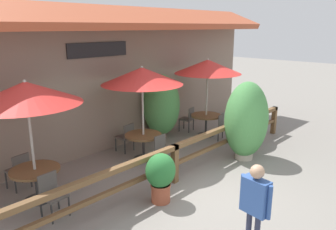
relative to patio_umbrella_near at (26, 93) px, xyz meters
name	(u,v)px	position (x,y,z in m)	size (l,w,h in m)	color
ground_plane	(210,197)	(2.65, -2.62, -2.36)	(60.00, 60.00, 0.00)	gray
building_facade	(96,79)	(2.65, 1.48, -0.19)	(14.28, 1.49, 4.23)	gray
patio_railing	(175,155)	(2.65, -1.57, -1.66)	(10.40, 0.14, 0.95)	brown
patio_umbrella_near	(26,93)	(0.00, 0.00, 0.00)	(2.19, 2.19, 2.62)	#B7B2A8
dining_table_near	(35,175)	(0.00, 0.00, -1.77)	(1.03, 1.03, 0.73)	brown
chair_near_streetside	(52,193)	(-0.05, -0.79, -1.87)	(0.45, 0.45, 0.86)	#514C47
chair_near_wallside	(19,169)	(-0.03, 0.79, -1.87)	(0.48, 0.48, 0.86)	#514C47
patio_umbrella_middle	(142,76)	(3.11, 0.03, 0.00)	(2.19, 2.19, 2.62)	#B7B2A8
dining_table_middle	(143,139)	(3.11, 0.03, -1.77)	(1.03, 1.03, 0.73)	brown
chair_middle_streetside	(163,150)	(3.09, -0.77, -1.87)	(0.43, 0.43, 0.86)	#514C47
chair_middle_wallside	(126,136)	(3.15, 0.83, -1.87)	(0.46, 0.46, 0.86)	#514C47
patio_umbrella_far	(208,67)	(5.98, 0.01, 0.00)	(2.19, 2.19, 2.62)	#B7B2A8
dining_table_far	(206,119)	(5.98, 0.01, -1.77)	(1.03, 1.03, 0.73)	brown
chair_far_streetside	(224,126)	(5.98, -0.73, -1.87)	(0.50, 0.50, 0.86)	#514C47
chair_far_wallside	(188,118)	(5.92, 0.75, -1.87)	(0.51, 0.51, 0.86)	#514C47
potted_plant_broad_leaf	(161,175)	(1.78, -1.96, -1.74)	(0.67, 0.60, 1.09)	#9E4C33
potted_plant_small_flowering	(246,121)	(5.09, -2.02, -1.24)	(1.28, 1.16, 2.20)	#B7AD99
potted_plant_entrance_palm	(162,105)	(4.76, 0.93, -1.24)	(1.27, 1.14, 2.14)	brown
pedestrian	(255,200)	(1.54, -4.26, -1.32)	(0.25, 0.57, 1.62)	#2D334C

